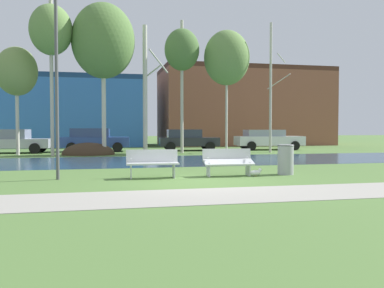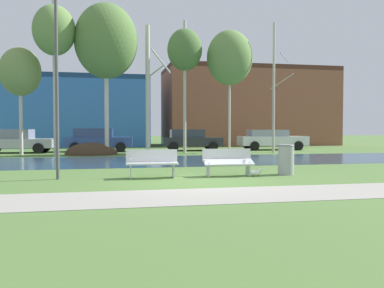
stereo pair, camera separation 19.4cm
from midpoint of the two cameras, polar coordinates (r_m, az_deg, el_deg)
name	(u,v)px [view 1 (the left image)]	position (r m, az deg, el deg)	size (l,w,h in m)	color
ground_plane	(156,157)	(21.40, -5.40, -1.90)	(120.00, 120.00, 0.00)	#517538
paved_path_strip	(224,195)	(9.34, 3.95, -7.19)	(60.00, 2.18, 0.01)	#9E998E
river_band	(162,161)	(19.21, -4.59, -2.35)	(80.00, 6.62, 0.01)	#284256
soil_mound	(88,155)	(24.34, -14.58, -1.46)	(3.02, 2.50, 1.41)	#423021
bench_left	(152,163)	(12.56, -6.03, -2.63)	(1.63, 0.65, 0.87)	silver
bench_right	(228,161)	(13.06, 4.66, -2.44)	(1.63, 0.64, 0.87)	silver
trash_bin	(286,159)	(13.76, 12.63, -2.07)	(0.55, 0.55, 0.99)	#999B9E
seagull	(256,172)	(13.08, 8.57, -3.95)	(0.43, 0.16, 0.26)	white
streetlamp	(56,52)	(12.93, -18.96, 12.19)	(0.32, 0.32, 5.74)	#4C4C51
birch_far_left	(17,72)	(25.31, -23.64, 9.29)	(2.29, 2.29, 6.13)	beige
birch_left	(51,31)	(24.20, -19.44, 14.78)	(2.30, 2.30, 8.85)	#BCB7A8
birch_center_left	(103,41)	(24.39, -12.60, 13.92)	(3.57, 3.57, 8.66)	beige
birch_center	(146,89)	(23.95, -6.76, 7.71)	(1.48, 2.28, 7.51)	beige
birch_center_right	(182,51)	(25.63, -1.65, 12.99)	(2.15, 2.15, 8.18)	#BCB7A8
birch_right	(227,58)	(26.16, 4.69, 11.96)	(2.87, 2.87, 7.69)	beige
birch_far_right	(271,87)	(26.30, 10.84, 7.86)	(1.36, 2.22, 8.17)	#BCB7A8
parked_van_nearest_silver	(11,141)	(27.55, -24.33, 0.45)	(4.72, 2.34, 1.47)	#B2B5BC
parked_sedan_second_blue	(94,139)	(27.46, -13.78, 0.63)	(4.46, 2.26, 1.54)	#2D4793
parked_hatch_third_dark	(187,139)	(27.91, -0.85, 0.64)	(4.17, 2.26, 1.46)	#282B30
parked_wagon_fourth_white	(268,139)	(29.48, 10.42, 0.69)	(4.88, 2.30, 1.43)	silver
building_blue_store	(49,112)	(37.82, -19.66, 4.24)	(16.32, 8.99, 5.91)	#3870C6
building_brick_low	(243,107)	(38.64, 7.07, 5.17)	(15.38, 7.35, 7.07)	brown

